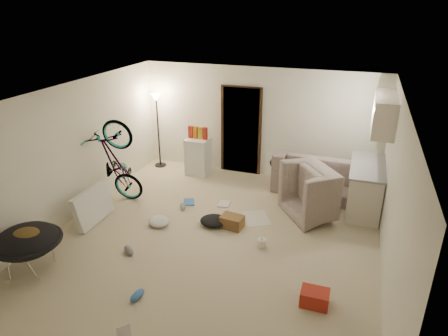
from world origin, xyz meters
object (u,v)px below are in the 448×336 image
(kitchen_counter, at_px, (365,188))
(mini_fridge, at_px, (198,156))
(armchair, at_px, (326,196))
(drink_case_a, at_px, (232,222))
(tv_box, at_px, (93,206))
(saucer_chair, at_px, (28,246))
(juicer, at_px, (262,242))
(floor_lamp, at_px, (157,115))
(sofa, at_px, (326,179))
(bicycle, at_px, (118,180))
(drink_case_b, at_px, (315,298))

(kitchen_counter, relative_size, mini_fridge, 1.74)
(armchair, height_order, drink_case_a, armchair)
(mini_fridge, relative_size, tv_box, 0.89)
(saucer_chair, xyz_separation_m, juicer, (3.17, 1.76, -0.34))
(floor_lamp, relative_size, sofa, 0.83)
(kitchen_counter, distance_m, sofa, 0.91)
(kitchen_counter, relative_size, drink_case_a, 3.76)
(kitchen_counter, distance_m, armchair, 0.85)
(tv_box, distance_m, drink_case_a, 2.59)
(juicer, bearing_deg, mini_fridge, 130.88)
(drink_case_a, bearing_deg, saucer_chair, -131.48)
(bicycle, relative_size, mini_fridge, 2.11)
(sofa, xyz_separation_m, armchair, (0.09, -0.92, 0.05))
(mini_fridge, distance_m, tv_box, 2.91)
(sofa, xyz_separation_m, drink_case_a, (-1.44, -2.01, -0.20))
(sofa, bearing_deg, bicycle, 27.75)
(mini_fridge, bearing_deg, tv_box, -110.96)
(sofa, relative_size, juicer, 10.56)
(sofa, distance_m, saucer_chair, 5.76)
(tv_box, relative_size, drink_case_a, 2.44)
(floor_lamp, xyz_separation_m, drink_case_b, (4.28, -3.75, -1.20))
(floor_lamp, relative_size, drink_case_b, 4.77)
(sofa, bearing_deg, drink_case_a, 57.87)
(saucer_chair, distance_m, drink_case_a, 3.34)
(sofa, bearing_deg, kitchen_counter, 153.68)
(mini_fridge, distance_m, saucer_chair, 4.41)
(armchair, height_order, drink_case_b, armchair)
(kitchen_counter, distance_m, mini_fridge, 3.80)
(sofa, bearing_deg, mini_fridge, 1.58)
(floor_lamp, height_order, bicycle, floor_lamp)
(sofa, height_order, bicycle, bicycle)
(bicycle, relative_size, tv_box, 1.87)
(mini_fridge, xyz_separation_m, drink_case_b, (3.21, -3.65, -0.32))
(drink_case_a, bearing_deg, armchair, 42.83)
(mini_fridge, xyz_separation_m, saucer_chair, (-0.97, -4.30, -0.00))
(kitchen_counter, xyz_separation_m, juicer, (-1.56, -1.99, -0.36))
(saucer_chair, bearing_deg, drink_case_a, 41.16)
(saucer_chair, bearing_deg, floor_lamp, 91.30)
(saucer_chair, bearing_deg, mini_fridge, 77.29)
(saucer_chair, relative_size, tv_box, 1.05)
(sofa, bearing_deg, drink_case_b, 97.34)
(drink_case_a, bearing_deg, bicycle, -177.94)
(kitchen_counter, distance_m, juicer, 2.56)
(kitchen_counter, distance_m, saucer_chair, 6.04)
(armchair, xyz_separation_m, tv_box, (-4.03, -1.72, -0.05))
(bicycle, bearing_deg, tv_box, 176.06)
(drink_case_a, relative_size, drink_case_b, 1.05)
(floor_lamp, height_order, drink_case_b, floor_lamp)
(armchair, distance_m, drink_case_a, 1.89)
(armchair, xyz_separation_m, saucer_chair, (-4.03, -3.28, 0.06))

